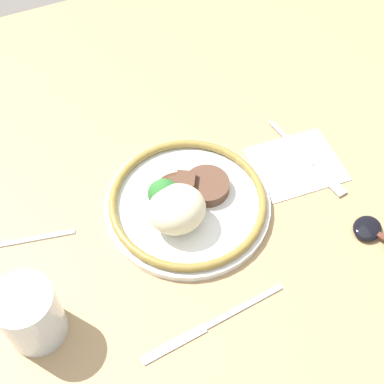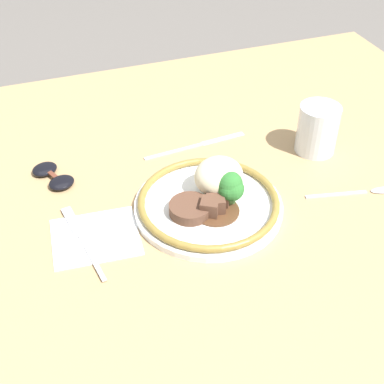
{
  "view_description": "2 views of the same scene",
  "coord_description": "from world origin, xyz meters",
  "px_view_note": "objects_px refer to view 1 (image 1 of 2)",
  "views": [
    {
      "loc": [
        0.2,
        0.42,
        0.69
      ],
      "look_at": [
        0.02,
        0.02,
        0.09
      ],
      "focal_mm": 50.0,
      "sensor_mm": 36.0,
      "label": 1
    },
    {
      "loc": [
        -0.22,
        -0.6,
        0.62
      ],
      "look_at": [
        -0.0,
        0.03,
        0.07
      ],
      "focal_mm": 50.0,
      "sensor_mm": 36.0,
      "label": 2
    }
  ],
  "objects_px": {
    "knife": "(209,325)",
    "plate": "(183,202)",
    "sunglasses": "(384,239)",
    "fork": "(312,164)",
    "juice_glass": "(31,316)"
  },
  "relations": [
    {
      "from": "knife",
      "to": "plate",
      "type": "bearing_deg",
      "value": -108.16
    },
    {
      "from": "sunglasses",
      "to": "fork",
      "type": "bearing_deg",
      "value": -108.4
    },
    {
      "from": "plate",
      "to": "sunglasses",
      "type": "xyz_separation_m",
      "value": [
        -0.24,
        0.16,
        -0.02
      ]
    },
    {
      "from": "plate",
      "to": "juice_glass",
      "type": "xyz_separation_m",
      "value": [
        0.24,
        0.09,
        0.02
      ]
    },
    {
      "from": "plate",
      "to": "juice_glass",
      "type": "distance_m",
      "value": 0.26
    },
    {
      "from": "plate",
      "to": "fork",
      "type": "distance_m",
      "value": 0.22
    },
    {
      "from": "plate",
      "to": "fork",
      "type": "relative_size",
      "value": 1.37
    },
    {
      "from": "plate",
      "to": "fork",
      "type": "bearing_deg",
      "value": 178.66
    },
    {
      "from": "fork",
      "to": "sunglasses",
      "type": "relative_size",
      "value": 1.72
    },
    {
      "from": "fork",
      "to": "sunglasses",
      "type": "xyz_separation_m",
      "value": [
        -0.02,
        0.16,
        0.0
      ]
    },
    {
      "from": "fork",
      "to": "sunglasses",
      "type": "bearing_deg",
      "value": -2.46
    },
    {
      "from": "plate",
      "to": "knife",
      "type": "bearing_deg",
      "value": 76.7
    },
    {
      "from": "fork",
      "to": "knife",
      "type": "distance_m",
      "value": 0.31
    },
    {
      "from": "fork",
      "to": "knife",
      "type": "relative_size",
      "value": 0.85
    },
    {
      "from": "juice_glass",
      "to": "sunglasses",
      "type": "relative_size",
      "value": 0.89
    }
  ]
}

